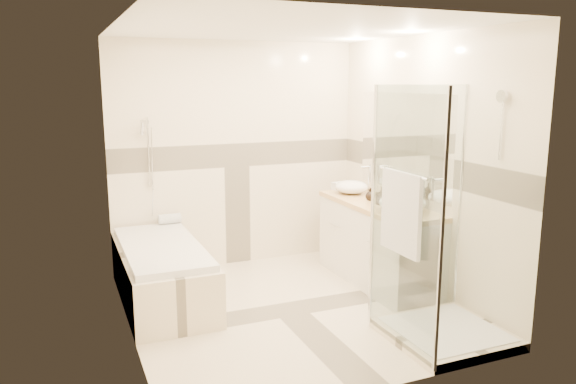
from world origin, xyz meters
name	(u,v)px	position (x,y,z in m)	size (l,w,h in m)	color
room	(294,174)	(0.06, 0.01, 1.26)	(2.82, 3.02, 2.52)	beige
bathtub	(162,270)	(-1.02, 0.65, 0.31)	(0.75, 1.70, 0.56)	beige
vanity	(378,243)	(1.12, 0.30, 0.43)	(0.58, 1.62, 0.85)	white
shower_enclosure	(430,279)	(0.83, -0.97, 0.51)	(0.96, 0.93, 2.04)	beige
vessel_sink_near	(352,187)	(1.10, 0.84, 0.92)	(0.36, 0.36, 0.15)	white
vessel_sink_far	(402,203)	(1.10, -0.14, 0.94)	(0.44, 0.44, 0.18)	white
faucet_near	(369,176)	(1.32, 0.84, 1.03)	(0.12, 0.03, 0.30)	silver
faucet_far	(422,192)	(1.32, -0.14, 1.03)	(0.13, 0.03, 0.30)	silver
amenity_bottle_a	(381,196)	(1.10, 0.23, 0.94)	(0.08, 0.08, 0.18)	black
amenity_bottle_b	(370,194)	(1.10, 0.44, 0.92)	(0.10, 0.10, 0.13)	black
folded_towels	(344,187)	(1.10, 1.02, 0.89)	(0.16, 0.26, 0.08)	silver
rolled_towel	(170,219)	(-0.80, 1.41, 0.61)	(0.11, 0.11, 0.24)	silver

